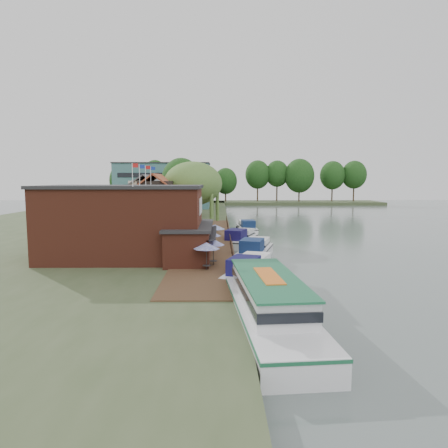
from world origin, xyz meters
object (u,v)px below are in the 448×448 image
object	(u,v)px
willow	(193,197)
cruiser_3	(247,226)
umbrella_2	(205,247)
umbrella_3	(210,242)
umbrella_5	(215,234)
cruiser_0	(250,267)
swan	(301,300)
umbrella_1	(213,252)
cottage_b	(148,202)
umbrella_4	(206,238)
cruiser_1	(255,248)
cruiser_2	(240,237)
hotel_block	(164,185)
umbrella_0	(207,256)
tour_boat	(271,304)
pub	(144,222)
cottage_a	(157,206)
cottage_c	(179,199)

from	to	relation	value
willow	cruiser_3	xyz separation A→B (m)	(8.44, 6.80, -5.08)
umbrella_2	umbrella_3	distance (m)	3.30
cruiser_3	umbrella_5	bearing A→B (deg)	-108.49
cruiser_0	swan	size ratio (longest dim) A/B	22.60
umbrella_1	cruiser_3	distance (m)	30.55
cottage_b	umbrella_4	xyz separation A→B (m)	(9.88, -19.62, -2.96)
umbrella_5	cruiser_0	xyz separation A→B (m)	(3.19, -13.00, -1.08)
umbrella_4	cruiser_0	distance (m)	11.06
umbrella_4	swan	distance (m)	18.28
cruiser_1	cruiser_2	bearing A→B (deg)	113.23
hotel_block	cruiser_2	distance (m)	60.23
cottage_b	umbrella_2	bearing A→B (deg)	-68.74
cottage_b	cruiser_2	bearing A→B (deg)	-38.10
umbrella_0	umbrella_1	world-z (taller)	same
hotel_block	cruiser_1	size ratio (longest dim) A/B	2.53
tour_boat	hotel_block	bearing A→B (deg)	97.18
hotel_block	umbrella_5	xyz separation A→B (m)	(14.88, -62.81, -4.86)
hotel_block	swan	bearing A→B (deg)	-75.52
willow	cruiser_1	xyz separation A→B (m)	(7.90, -14.89, -4.99)
umbrella_4	cruiser_0	size ratio (longest dim) A/B	0.24
umbrella_3	cruiser_1	size ratio (longest dim) A/B	0.24
hotel_block	cruiser_1	distance (m)	68.94
umbrella_1	umbrella_3	world-z (taller)	same
umbrella_4	cruiser_1	world-z (taller)	umbrella_4
pub	tour_boat	distance (m)	19.53
umbrella_5	umbrella_4	bearing A→B (deg)	-109.54
pub	umbrella_0	bearing A→B (deg)	-39.90
tour_boat	swan	bearing A→B (deg)	55.97
cruiser_1	tour_boat	world-z (taller)	tour_boat
umbrella_3	cruiser_0	size ratio (longest dim) A/B	0.24
cruiser_1	swan	distance (m)	16.48
umbrella_2	umbrella_3	size ratio (longest dim) A/B	1.00
umbrella_1	umbrella_2	xyz separation A→B (m)	(-0.85, 2.55, 0.00)
cottage_b	pub	bearing A→B (deg)	-80.91
cottage_b	umbrella_3	world-z (taller)	cottage_b
cottage_a	umbrella_1	xyz separation A→B (m)	(7.87, -18.31, -2.96)
cottage_b	umbrella_0	size ratio (longest dim) A/B	4.04
umbrella_4	umbrella_5	size ratio (longest dim) A/B	0.99
umbrella_5	cruiser_3	bearing A→B (deg)	74.78
willow	tour_boat	world-z (taller)	willow
cottage_a	cruiser_0	size ratio (longest dim) A/B	0.86
umbrella_1	tour_boat	bearing A→B (deg)	-74.47
hotel_block	umbrella_1	bearing A→B (deg)	-78.69
cottage_c	umbrella_5	xyz separation A→B (m)	(6.88, -25.81, -2.96)
hotel_block	umbrella_3	bearing A→B (deg)	-78.10
umbrella_1	cruiser_0	distance (m)	3.70
umbrella_5	cruiser_0	bearing A→B (deg)	-76.22
hotel_block	cottage_a	world-z (taller)	hotel_block
hotel_block	willow	bearing A→B (deg)	-77.29
cottage_b	tour_boat	xyz separation A→B (m)	(14.45, -41.20, -3.68)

